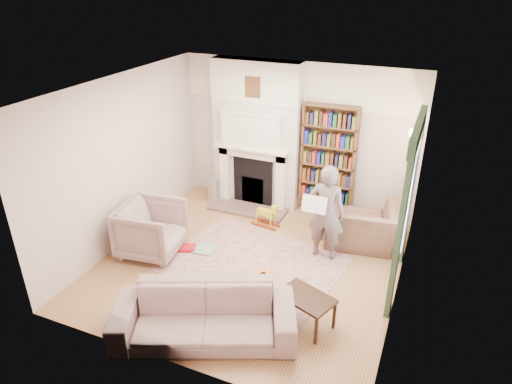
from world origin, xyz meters
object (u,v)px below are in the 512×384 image
at_px(armchair_left, 151,229).
at_px(sofa, 204,315).
at_px(coffee_table, 305,310).
at_px(rocking_horse, 266,215).
at_px(armchair_reading, 360,224).
at_px(paraffin_heater, 214,190).
at_px(bookcase, 329,155).
at_px(man_reading, 326,213).

relative_size(armchair_left, sofa, 0.42).
bearing_deg(coffee_table, rocking_horse, 144.16).
relative_size(armchair_reading, rocking_horse, 2.33).
bearing_deg(paraffin_heater, sofa, -64.20).
bearing_deg(sofa, rocking_horse, 73.42).
bearing_deg(sofa, armchair_left, 118.44).
height_order(armchair_left, paraffin_heater, armchair_left).
bearing_deg(bookcase, rocking_horse, -132.85).
bearing_deg(armchair_reading, paraffin_heater, -16.10).
relative_size(man_reading, paraffin_heater, 2.92).
bearing_deg(sofa, coffee_table, 9.53).
bearing_deg(armchair_reading, coffee_table, 75.47).
xyz_separation_m(bookcase, coffee_table, (0.58, -3.12, -0.95)).
bearing_deg(coffee_table, armchair_reading, 104.56).
bearing_deg(armchair_left, bookcase, -50.58).
distance_m(armchair_reading, armchair_left, 3.46).
height_order(bookcase, armchair_reading, bookcase).
bearing_deg(man_reading, sofa, 68.41).
xyz_separation_m(armchair_left, sofa, (1.72, -1.37, -0.10)).
relative_size(armchair_left, coffee_table, 1.37).
bearing_deg(bookcase, man_reading, -75.60).
relative_size(man_reading, coffee_table, 2.29).
xyz_separation_m(paraffin_heater, rocking_horse, (1.30, -0.47, -0.05)).
xyz_separation_m(man_reading, paraffin_heater, (-2.54, 1.01, -0.53)).
height_order(coffee_table, paraffin_heater, paraffin_heater).
relative_size(bookcase, paraffin_heater, 3.36).
bearing_deg(armchair_reading, sofa, 57.14).
distance_m(armchair_left, coffee_table, 2.91).
bearing_deg(bookcase, coffee_table, -79.51).
distance_m(armchair_reading, sofa, 3.25).
xyz_separation_m(armchair_reading, coffee_table, (-0.25, -2.25, -0.16)).
distance_m(armchair_reading, coffee_table, 2.27).
distance_m(armchair_reading, man_reading, 0.86).
bearing_deg(rocking_horse, coffee_table, -48.05).
relative_size(armchair_left, man_reading, 0.60).
bearing_deg(paraffin_heater, bookcase, 11.82).
height_order(armchair_reading, rocking_horse, armchair_reading).
relative_size(coffee_table, rocking_horse, 1.39).
bearing_deg(armchair_left, man_reading, -77.47).
distance_m(bookcase, paraffin_heater, 2.38).
distance_m(armchair_reading, rocking_horse, 1.69).
bearing_deg(sofa, armchair_reading, 42.29).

